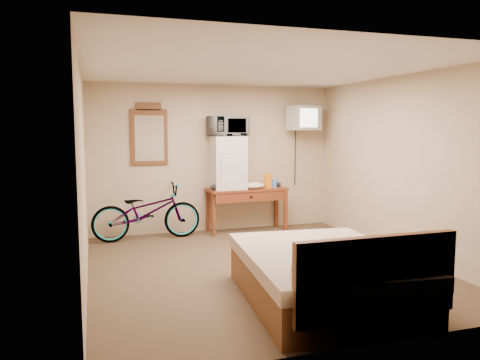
{
  "coord_description": "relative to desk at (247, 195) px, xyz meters",
  "views": [
    {
      "loc": [
        -2.0,
        -5.48,
        1.78
      ],
      "look_at": [
        -0.03,
        0.71,
        1.05
      ],
      "focal_mm": 35.0,
      "sensor_mm": 36.0,
      "label": 1
    }
  ],
  "objects": [
    {
      "name": "mini_fridge",
      "position": [
        -0.33,
        0.06,
        0.56
      ],
      "size": [
        0.54,
        0.53,
        0.89
      ],
      "color": "silver",
      "rests_on": "desk"
    },
    {
      "name": "cloth_cream",
      "position": [
        0.09,
        -0.09,
        0.17
      ],
      "size": [
        0.36,
        0.27,
        0.11
      ],
      "primitive_type": "ellipsoid",
      "color": "beige",
      "rests_on": "desk"
    },
    {
      "name": "crt_television",
      "position": [
        1.04,
        0.02,
        1.31
      ],
      "size": [
        0.58,
        0.64,
        0.42
      ],
      "color": "black",
      "rests_on": "room"
    },
    {
      "name": "blue_cup",
      "position": [
        0.48,
        -0.04,
        0.19
      ],
      "size": [
        0.09,
        0.09,
        0.15
      ],
      "primitive_type": "cylinder",
      "color": "#3C74CE",
      "rests_on": "desk"
    },
    {
      "name": "cloth_dark_a",
      "position": [
        -0.53,
        -0.08,
        0.17
      ],
      "size": [
        0.29,
        0.21,
        0.11
      ],
      "primitive_type": "ellipsoid",
      "color": "black",
      "rests_on": "desk"
    },
    {
      "name": "desk",
      "position": [
        0.0,
        0.0,
        0.0
      ],
      "size": [
        1.39,
        0.59,
        0.75
      ],
      "color": "brown",
      "rests_on": "floor"
    },
    {
      "name": "microwave",
      "position": [
        -0.33,
        0.06,
        1.17
      ],
      "size": [
        0.68,
        0.54,
        0.33
      ],
      "primitive_type": "imported",
      "rotation": [
        0.0,
        0.0,
        0.24
      ],
      "color": "silver",
      "rests_on": "mini_fridge"
    },
    {
      "name": "bicycle",
      "position": [
        -1.71,
        -0.07,
        -0.18
      ],
      "size": [
        1.73,
        0.67,
        0.9
      ],
      "primitive_type": "imported",
      "rotation": [
        0.0,
        0.0,
        1.61
      ],
      "color": "black",
      "rests_on": "floor"
    },
    {
      "name": "room",
      "position": [
        -0.51,
        -2.0,
        0.62
      ],
      "size": [
        4.6,
        4.64,
        2.5
      ],
      "color": "#443022",
      "rests_on": "ground"
    },
    {
      "name": "bed",
      "position": [
        -0.3,
        -3.37,
        -0.34
      ],
      "size": [
        1.71,
        2.16,
        0.9
      ],
      "color": "brown",
      "rests_on": "floor"
    },
    {
      "name": "snack_bag",
      "position": [
        0.36,
        -0.05,
        0.24
      ],
      "size": [
        0.14,
        0.1,
        0.25
      ],
      "primitive_type": "cube",
      "rotation": [
        0.0,
        0.0,
        0.27
      ],
      "color": "orange",
      "rests_on": "desk"
    },
    {
      "name": "wall_mirror",
      "position": [
        -1.6,
        0.27,
        1.03
      ],
      "size": [
        0.6,
        0.04,
        1.01
      ],
      "color": "brown",
      "rests_on": "room"
    },
    {
      "name": "cloth_dark_b",
      "position": [
        0.57,
        0.09,
        0.16
      ],
      "size": [
        0.18,
        0.15,
        0.08
      ],
      "primitive_type": "ellipsoid",
      "color": "black",
      "rests_on": "desk"
    }
  ]
}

